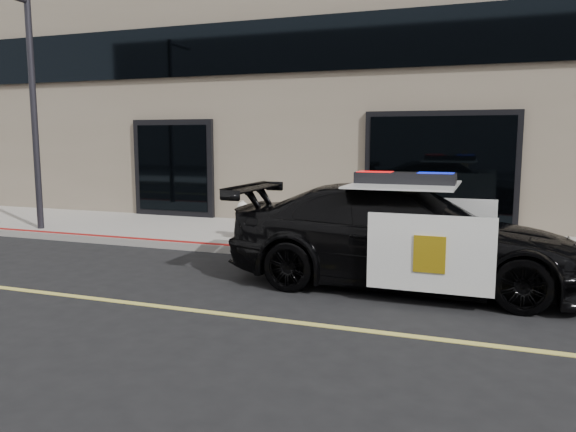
% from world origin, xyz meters
% --- Properties ---
extents(ground, '(120.00, 120.00, 0.00)m').
position_xyz_m(ground, '(0.00, 0.00, 0.00)').
color(ground, black).
rests_on(ground, ground).
extents(sidewalk_n, '(60.00, 3.50, 0.15)m').
position_xyz_m(sidewalk_n, '(0.00, 5.25, 0.07)').
color(sidewalk_n, gray).
rests_on(sidewalk_n, ground).
extents(police_car, '(2.45, 5.36, 1.75)m').
position_xyz_m(police_car, '(-1.10, 2.24, 0.79)').
color(police_car, black).
rests_on(police_car, ground).
extents(fire_hydrant, '(0.36, 0.50, 0.79)m').
position_xyz_m(fire_hydrant, '(-4.82, 4.46, 0.52)').
color(fire_hydrant, silver).
rests_on(fire_hydrant, sidewalk_n).
extents(street_light, '(0.15, 1.33, 5.23)m').
position_xyz_m(street_light, '(-9.80, 3.89, 3.04)').
color(street_light, black).
rests_on(street_light, sidewalk_n).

